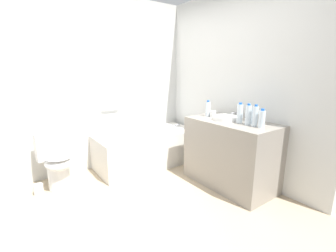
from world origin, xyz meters
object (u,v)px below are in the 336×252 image
at_px(bathtub, 147,147).
at_px(toilet_paper_roll, 39,190).
at_px(sink_faucet, 236,115).
at_px(water_bottle_0, 208,109).
at_px(water_bottle_5, 255,116).
at_px(water_bottle_3, 254,116).
at_px(water_bottle_4, 240,113).
at_px(water_bottle_2, 248,115).
at_px(drinking_glass_0, 213,114).
at_px(water_bottle_1, 262,119).
at_px(toilet, 57,162).
at_px(sink_basin, 226,118).

distance_m(bathtub, toilet_paper_roll, 1.60).
relative_size(bathtub, sink_faucet, 10.51).
xyz_separation_m(water_bottle_0, water_bottle_5, (0.00, -0.75, 0.02)).
xyz_separation_m(water_bottle_3, water_bottle_4, (-0.07, 0.15, 0.02)).
relative_size(sink_faucet, water_bottle_2, 0.60).
relative_size(bathtub, drinking_glass_0, 18.37).
distance_m(water_bottle_1, toilet_paper_roll, 2.79).
distance_m(water_bottle_0, toilet_paper_roll, 2.41).
distance_m(toilet, sink_basin, 2.26).
relative_size(water_bottle_0, water_bottle_3, 1.03).
relative_size(toilet, sink_basin, 2.18).
distance_m(drinking_glass_0, toilet_paper_roll, 2.44).
height_order(water_bottle_0, water_bottle_1, water_bottle_0).
height_order(toilet, water_bottle_1, water_bottle_1).
distance_m(toilet, water_bottle_0, 2.13).
relative_size(sink_faucet, water_bottle_1, 0.70).
distance_m(water_bottle_0, water_bottle_4, 0.53).
bearing_deg(water_bottle_5, water_bottle_1, -90.88).
bearing_deg(water_bottle_2, toilet_paper_roll, 145.87).
xyz_separation_m(water_bottle_0, drinking_glass_0, (0.02, -0.08, -0.06)).
relative_size(water_bottle_0, water_bottle_1, 1.03).
distance_m(water_bottle_1, water_bottle_4, 0.31).
height_order(water_bottle_0, toilet_paper_roll, water_bottle_0).
bearing_deg(water_bottle_5, bathtub, 108.25).
bearing_deg(water_bottle_3, sink_faucet, 69.01).
relative_size(sink_faucet, toilet_paper_roll, 1.12).
bearing_deg(sink_faucet, water_bottle_4, -133.22).
bearing_deg(water_bottle_0, sink_basin, -85.59).
relative_size(sink_basin, water_bottle_3, 1.53).
bearing_deg(water_bottle_5, drinking_glass_0, 88.39).
xyz_separation_m(bathtub, sink_faucet, (0.74, -1.13, 0.62)).
bearing_deg(water_bottle_1, water_bottle_5, 89.12).
relative_size(water_bottle_0, toilet_paper_roll, 1.65).
bearing_deg(water_bottle_3, toilet_paper_roll, 146.28).
height_order(sink_basin, drinking_glass_0, drinking_glass_0).
distance_m(bathtub, water_bottle_2, 1.72).
xyz_separation_m(sink_basin, water_bottle_2, (-0.02, -0.35, 0.09)).
xyz_separation_m(water_bottle_5, drinking_glass_0, (0.02, 0.67, -0.08)).
bearing_deg(water_bottle_5, toilet, 139.47).
distance_m(toilet, water_bottle_1, 2.57).
height_order(sink_basin, water_bottle_1, water_bottle_1).
bearing_deg(toilet, toilet_paper_roll, -80.15).
distance_m(water_bottle_2, water_bottle_3, 0.08).
xyz_separation_m(water_bottle_2, water_bottle_5, (0.00, -0.09, 0.00)).
relative_size(toilet, drinking_glass_0, 8.38).
height_order(water_bottle_1, water_bottle_5, water_bottle_5).
bearing_deg(water_bottle_4, water_bottle_5, -92.17).
distance_m(sink_faucet, water_bottle_1, 0.58).
height_order(water_bottle_3, water_bottle_5, water_bottle_5).
xyz_separation_m(bathtub, water_bottle_4, (0.53, -1.35, 0.70)).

